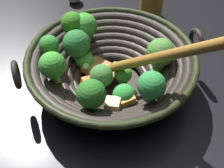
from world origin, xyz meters
TOP-DOWN VIEW (x-y plane):
  - ground_plane at (0.00, 0.00)m, footprint 4.00×4.00m
  - wok at (-0.00, -0.00)m, footprint 0.34×0.37m

SIDE VIEW (x-z plane):
  - ground_plane at x=0.00m, z-range 0.00..0.00m
  - wok at x=0.00m, z-range -0.05..0.18m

